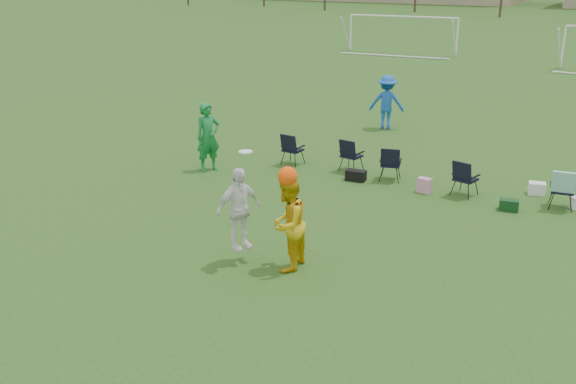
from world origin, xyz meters
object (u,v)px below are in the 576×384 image
Objects in this scene: center_contest at (270,217)px; fielder_green_near at (208,137)px; fielder_blue at (387,102)px; goal_left at (403,24)px.

fielder_green_near is at bearing 136.84° from center_contest.
center_contest is at bearing -104.12° from fielder_green_near.
center_contest reaches higher than fielder_green_near.
fielder_green_near reaches higher than fielder_blue.
goal_left is (-6.83, 20.31, 0.95)m from fielder_blue.
center_contest is 0.32× the size of goal_left.
goal_left reaches higher than fielder_blue.
fielder_blue is at bearing 9.21° from fielder_green_near.
fielder_green_near is 0.84× the size of center_contest.
fielder_blue is 0.82× the size of center_contest.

